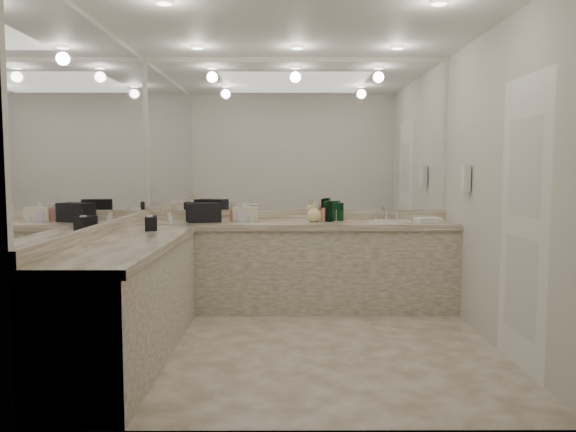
{
  "coord_description": "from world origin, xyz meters",
  "views": [
    {
      "loc": [
        -0.11,
        -4.48,
        1.45
      ],
      "look_at": [
        -0.09,
        0.4,
        1.03
      ],
      "focal_mm": 35.0,
      "sensor_mm": 36.0,
      "label": 1
    }
  ],
  "objects_px": {
    "cream_cosmetic_case": "(246,214)",
    "sink": "(390,222)",
    "wall_phone": "(466,178)",
    "soap_bottle_b": "(242,213)",
    "black_toiletry_bag": "(203,213)",
    "soap_bottle_a": "(244,210)",
    "hand_towel": "(428,219)",
    "soap_bottle_c": "(314,212)"
  },
  "relations": [
    {
      "from": "sink",
      "to": "soap_bottle_c",
      "type": "bearing_deg",
      "value": -179.57
    },
    {
      "from": "cream_cosmetic_case",
      "to": "soap_bottle_b",
      "type": "relative_size",
      "value": 1.45
    },
    {
      "from": "hand_towel",
      "to": "soap_bottle_a",
      "type": "relative_size",
      "value": 1.12
    },
    {
      "from": "sink",
      "to": "black_toiletry_bag",
      "type": "height_order",
      "value": "black_toiletry_bag"
    },
    {
      "from": "soap_bottle_b",
      "to": "soap_bottle_c",
      "type": "distance_m",
      "value": 0.74
    },
    {
      "from": "soap_bottle_c",
      "to": "wall_phone",
      "type": "bearing_deg",
      "value": -19.73
    },
    {
      "from": "cream_cosmetic_case",
      "to": "soap_bottle_a",
      "type": "bearing_deg",
      "value": 144.73
    },
    {
      "from": "wall_phone",
      "to": "black_toiletry_bag",
      "type": "height_order",
      "value": "wall_phone"
    },
    {
      "from": "hand_towel",
      "to": "wall_phone",
      "type": "bearing_deg",
      "value": -67.82
    },
    {
      "from": "cream_cosmetic_case",
      "to": "sink",
      "type": "bearing_deg",
      "value": 0.8
    },
    {
      "from": "sink",
      "to": "wall_phone",
      "type": "bearing_deg",
      "value": -39.57
    },
    {
      "from": "sink",
      "to": "black_toiletry_bag",
      "type": "distance_m",
      "value": 1.9
    },
    {
      "from": "wall_phone",
      "to": "hand_towel",
      "type": "relative_size",
      "value": 0.96
    },
    {
      "from": "black_toiletry_bag",
      "to": "hand_towel",
      "type": "distance_m",
      "value": 2.29
    },
    {
      "from": "wall_phone",
      "to": "sink",
      "type": "bearing_deg",
      "value": 140.43
    },
    {
      "from": "sink",
      "to": "cream_cosmetic_case",
      "type": "xyz_separation_m",
      "value": [
        -1.47,
        0.07,
        0.08
      ]
    },
    {
      "from": "black_toiletry_bag",
      "to": "hand_towel",
      "type": "height_order",
      "value": "black_toiletry_bag"
    },
    {
      "from": "soap_bottle_b",
      "to": "soap_bottle_c",
      "type": "xyz_separation_m",
      "value": [
        0.74,
        -0.03,
        0.01
      ]
    },
    {
      "from": "cream_cosmetic_case",
      "to": "soap_bottle_c",
      "type": "distance_m",
      "value": 0.7
    },
    {
      "from": "hand_towel",
      "to": "soap_bottle_b",
      "type": "height_order",
      "value": "soap_bottle_b"
    },
    {
      "from": "wall_phone",
      "to": "hand_towel",
      "type": "bearing_deg",
      "value": 112.18
    },
    {
      "from": "soap_bottle_b",
      "to": "cream_cosmetic_case",
      "type": "bearing_deg",
      "value": 48.54
    },
    {
      "from": "hand_towel",
      "to": "soap_bottle_c",
      "type": "xyz_separation_m",
      "value": [
        -1.17,
        -0.02,
        0.08
      ]
    },
    {
      "from": "sink",
      "to": "soap_bottle_b",
      "type": "height_order",
      "value": "soap_bottle_b"
    },
    {
      "from": "sink",
      "to": "soap_bottle_a",
      "type": "xyz_separation_m",
      "value": [
        -1.49,
        0.08,
        0.12
      ]
    },
    {
      "from": "black_toiletry_bag",
      "to": "soap_bottle_a",
      "type": "bearing_deg",
      "value": 14.39
    },
    {
      "from": "hand_towel",
      "to": "soap_bottle_a",
      "type": "xyz_separation_m",
      "value": [
        -1.88,
        0.06,
        0.09
      ]
    },
    {
      "from": "wall_phone",
      "to": "soap_bottle_b",
      "type": "distance_m",
      "value": 2.21
    },
    {
      "from": "sink",
      "to": "wall_phone",
      "type": "xyz_separation_m",
      "value": [
        0.61,
        -0.5,
        0.46
      ]
    },
    {
      "from": "sink",
      "to": "soap_bottle_a",
      "type": "relative_size",
      "value": 1.96
    },
    {
      "from": "wall_phone",
      "to": "black_toiletry_bag",
      "type": "distance_m",
      "value": 2.57
    },
    {
      "from": "soap_bottle_a",
      "to": "soap_bottle_c",
      "type": "distance_m",
      "value": 0.72
    },
    {
      "from": "soap_bottle_a",
      "to": "soap_bottle_b",
      "type": "xyz_separation_m",
      "value": [
        -0.02,
        -0.05,
        -0.03
      ]
    },
    {
      "from": "black_toiletry_bag",
      "to": "soap_bottle_c",
      "type": "distance_m",
      "value": 1.12
    },
    {
      "from": "soap_bottle_a",
      "to": "soap_bottle_b",
      "type": "height_order",
      "value": "soap_bottle_a"
    },
    {
      "from": "black_toiletry_bag",
      "to": "soap_bottle_b",
      "type": "height_order",
      "value": "black_toiletry_bag"
    },
    {
      "from": "wall_phone",
      "to": "cream_cosmetic_case",
      "type": "bearing_deg",
      "value": 164.79
    },
    {
      "from": "hand_towel",
      "to": "soap_bottle_a",
      "type": "height_order",
      "value": "soap_bottle_a"
    },
    {
      "from": "soap_bottle_b",
      "to": "soap_bottle_c",
      "type": "height_order",
      "value": "soap_bottle_c"
    },
    {
      "from": "sink",
      "to": "wall_phone",
      "type": "relative_size",
      "value": 1.83
    },
    {
      "from": "black_toiletry_bag",
      "to": "soap_bottle_b",
      "type": "bearing_deg",
      "value": 7.66
    },
    {
      "from": "cream_cosmetic_case",
      "to": "black_toiletry_bag",
      "type": "bearing_deg",
      "value": -164.04
    }
  ]
}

